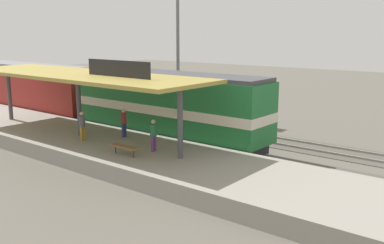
{
  "coord_description": "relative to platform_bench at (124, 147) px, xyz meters",
  "views": [
    {
      "loc": [
        -20.69,
        -21.59,
        7.09
      ],
      "look_at": [
        -1.38,
        -6.18,
        2.0
      ],
      "focal_mm": 40.91,
      "sensor_mm": 36.0,
      "label": 1
    }
  ],
  "objects": [
    {
      "name": "track_near",
      "position": [
        6.0,
        5.43,
        -1.31
      ],
      "size": [
        3.2,
        110.0,
        0.16
      ],
      "color": "#4E4941",
      "rests_on": "ground"
    },
    {
      "name": "station_canopy",
      "position": [
        1.4,
        5.33,
        3.19
      ],
      "size": [
        5.2,
        18.0,
        4.7
      ],
      "color": "#47474C",
      "rests_on": "platform"
    },
    {
      "name": "light_mast",
      "position": [
        13.8,
        8.11,
        7.05
      ],
      "size": [
        1.1,
        1.1,
        11.7
      ],
      "color": "slate",
      "rests_on": "ground"
    },
    {
      "name": "track_far",
      "position": [
        10.6,
        5.43,
        -1.31
      ],
      "size": [
        3.2,
        110.0,
        0.16
      ],
      "color": "#4E4941",
      "rests_on": "ground"
    },
    {
      "name": "passenger_carriage_front",
      "position": [
        6.0,
        20.45,
        0.97
      ],
      "size": [
        2.9,
        20.0,
        4.24
      ],
      "color": "#28282D",
      "rests_on": "track_near"
    },
    {
      "name": "person_waiting",
      "position": [
        2.75,
        2.98,
        0.51
      ],
      "size": [
        0.34,
        0.34,
        1.71
      ],
      "color": "navy",
      "rests_on": "platform"
    },
    {
      "name": "platform_bench",
      "position": [
        0.0,
        0.0,
        0.0
      ],
      "size": [
        0.44,
        1.7,
        0.5
      ],
      "color": "#333338",
      "rests_on": "platform"
    },
    {
      "name": "platform",
      "position": [
        1.4,
        5.43,
        -0.89
      ],
      "size": [
        6.0,
        44.0,
        0.9
      ],
      "primitive_type": "cube",
      "color": "gray",
      "rests_on": "ground"
    },
    {
      "name": "person_boarding",
      "position": [
        1.5,
        -0.65,
        0.51
      ],
      "size": [
        0.34,
        0.34,
        1.71
      ],
      "color": "#663375",
      "rests_on": "platform"
    },
    {
      "name": "locomotive",
      "position": [
        6.0,
        2.45,
        1.07
      ],
      "size": [
        2.93,
        14.43,
        4.44
      ],
      "color": "#28282D",
      "rests_on": "track_near"
    },
    {
      "name": "ground_plane",
      "position": [
        8.0,
        5.43,
        -1.34
      ],
      "size": [
        120.0,
        120.0,
        0.0
      ],
      "primitive_type": "plane",
      "color": "#5B564C"
    },
    {
      "name": "person_walking",
      "position": [
        0.63,
        4.18,
        0.51
      ],
      "size": [
        0.34,
        0.34,
        1.71
      ],
      "color": "olive",
      "rests_on": "platform"
    }
  ]
}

